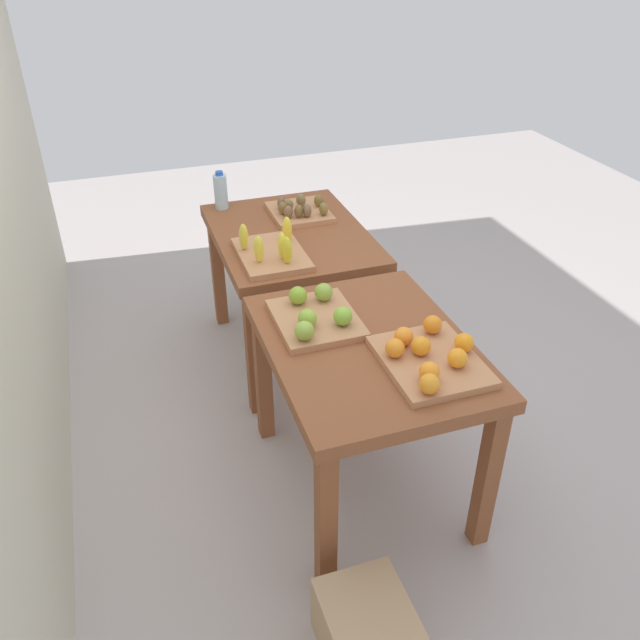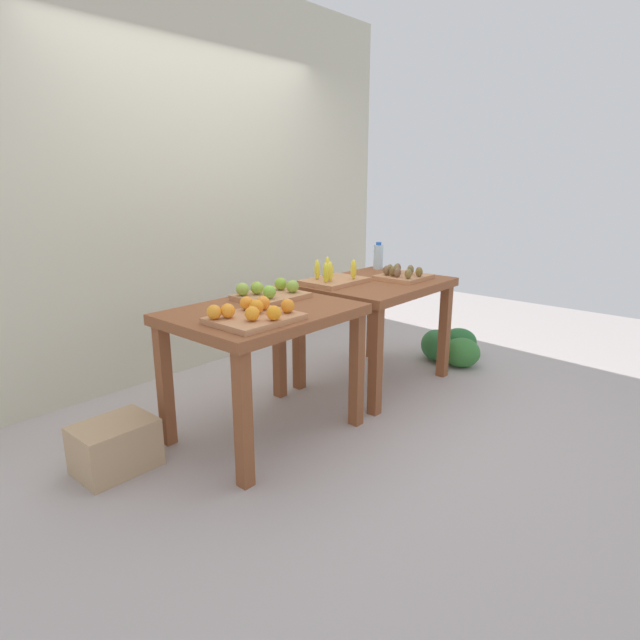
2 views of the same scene
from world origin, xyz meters
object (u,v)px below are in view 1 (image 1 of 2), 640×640
at_px(display_table_left, 367,366).
at_px(kiwi_bin, 299,210).
at_px(cardboard_produce_box, 369,638).
at_px(orange_bin, 430,357).
at_px(banana_crate, 272,251).
at_px(water_bottle, 221,191).
at_px(display_table_right, 291,251).
at_px(apple_bin, 316,316).
at_px(watermelon_pile, 289,265).

bearing_deg(display_table_left, kiwi_bin, -4.80).
bearing_deg(display_table_left, cardboard_produce_box, 159.65).
xyz_separation_m(orange_bin, banana_crate, (1.06, 0.34, -0.00)).
bearing_deg(water_bottle, display_table_right, -147.09).
xyz_separation_m(orange_bin, cardboard_produce_box, (-0.60, 0.46, -0.69)).
distance_m(orange_bin, banana_crate, 1.11).
distance_m(display_table_left, cardboard_produce_box, 1.01).
relative_size(apple_bin, banana_crate, 0.92).
xyz_separation_m(display_table_left, cardboard_produce_box, (-0.81, 0.30, -0.53)).
relative_size(banana_crate, cardboard_produce_box, 1.10).
relative_size(display_table_left, watermelon_pile, 1.62).
bearing_deg(kiwi_bin, display_table_left, 175.20).
height_order(kiwi_bin, cardboard_produce_box, kiwi_bin).
relative_size(display_table_left, cardboard_produce_box, 2.60).
bearing_deg(display_table_right, orange_bin, -172.97).
distance_m(display_table_left, watermelon_pile, 2.04).
distance_m(display_table_right, banana_crate, 0.36).
distance_m(apple_bin, banana_crate, 0.64).
distance_m(water_bottle, watermelon_pile, 0.99).
xyz_separation_m(display_table_right, orange_bin, (-1.33, -0.16, 0.15)).
relative_size(banana_crate, watermelon_pile, 0.69).
height_order(display_table_left, kiwi_bin, kiwi_bin).
relative_size(water_bottle, watermelon_pile, 0.34).
distance_m(display_table_right, apple_bin, 0.94).
height_order(display_table_left, cardboard_produce_box, display_table_left).
bearing_deg(water_bottle, display_table_left, -169.69).
relative_size(kiwi_bin, water_bottle, 1.63).
bearing_deg(display_table_left, orange_bin, -142.17).
height_order(orange_bin, watermelon_pile, orange_bin).
bearing_deg(display_table_left, watermelon_pile, -6.47).
bearing_deg(water_bottle, cardboard_produce_box, 179.60).
distance_m(apple_bin, kiwi_bin, 1.13).
bearing_deg(banana_crate, orange_bin, -162.28).
height_order(display_table_right, cardboard_produce_box, display_table_right).
xyz_separation_m(display_table_left, apple_bin, (0.21, 0.16, 0.15)).
bearing_deg(cardboard_produce_box, orange_bin, -37.83).
xyz_separation_m(kiwi_bin, water_bottle, (0.25, 0.39, 0.07)).
relative_size(orange_bin, kiwi_bin, 1.26).
bearing_deg(display_table_right, kiwi_bin, -30.46).
bearing_deg(orange_bin, kiwi_bin, 2.05).
relative_size(orange_bin, cardboard_produce_box, 1.13).
xyz_separation_m(kiwi_bin, watermelon_pile, (0.64, -0.11, -0.69)).
distance_m(display_table_right, watermelon_pile, 1.02).
bearing_deg(apple_bin, cardboard_produce_box, 171.95).
relative_size(apple_bin, cardboard_produce_box, 1.01).
distance_m(display_table_right, water_bottle, 0.57).
relative_size(display_table_right, cardboard_produce_box, 2.60).
distance_m(banana_crate, water_bottle, 0.72).
distance_m(display_table_left, orange_bin, 0.31).
xyz_separation_m(display_table_left, water_bottle, (1.56, 0.28, 0.22)).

